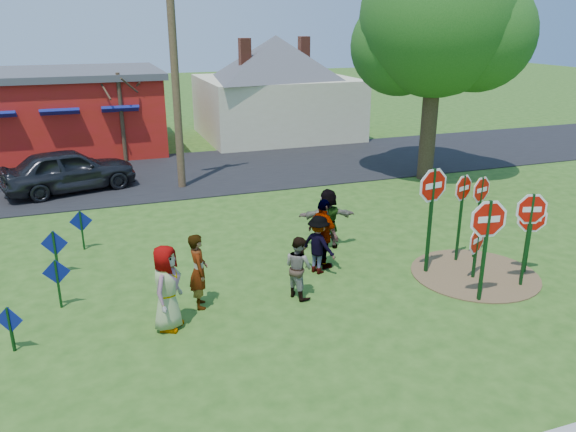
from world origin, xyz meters
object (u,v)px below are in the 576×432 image
suv (69,170)px  utility_pole (174,56)px  person_a (167,288)px  stop_sign_b (462,196)px  leafy_tree (440,27)px  stop_sign_a (487,229)px  person_b (199,271)px  stop_sign_c (530,219)px  stop_sign_d (480,197)px

suv → utility_pole: bearing=-116.6°
person_a → stop_sign_b: bearing=-52.7°
leafy_tree → suv: bearing=168.4°
stop_sign_a → person_b: bearing=172.0°
stop_sign_b → suv: (-9.82, 10.37, -0.98)m
stop_sign_a → suv: (-8.96, 12.48, -0.94)m
suv → stop_sign_a: bearing=-159.4°
stop_sign_a → stop_sign_c: size_ratio=1.04×
stop_sign_b → utility_pole: bearing=101.4°
person_b → suv: person_b is taller
stop_sign_c → leafy_tree: size_ratio=0.27×
stop_sign_d → utility_pole: size_ratio=0.26×
person_a → utility_pole: utility_pole is taller
stop_sign_c → person_b: size_ratio=1.42×
stop_sign_c → leafy_tree: leafy_tree is taller
stop_sign_c → stop_sign_d: size_ratio=1.03×
stop_sign_b → utility_pole: (-5.79, 9.55, 3.11)m
stop_sign_a → person_a: bearing=179.6°
utility_pole → leafy_tree: size_ratio=1.02×
stop_sign_a → stop_sign_c: stop_sign_a is taller
stop_sign_a → person_a: size_ratio=1.39×
stop_sign_b → leafy_tree: bearing=42.3°
stop_sign_b → suv: bearing=113.6°
leafy_tree → utility_pole: bearing=168.4°
stop_sign_a → utility_pole: bearing=122.2°
stop_sign_d → leafy_tree: (3.42, 7.55, 4.15)m
stop_sign_a → stop_sign_c: bearing=21.1°
person_a → leafy_tree: leafy_tree is taller
person_b → leafy_tree: bearing=-50.5°
stop_sign_c → person_a: 8.48m
stop_sign_c → person_b: (-7.59, 1.61, -0.86)m
person_a → suv: bearing=40.8°
person_b → utility_pole: utility_pole is taller
stop_sign_b → stop_sign_d: (0.57, -0.00, -0.08)m
stop_sign_d → suv: 14.71m
stop_sign_d → suv: bearing=118.1°
stop_sign_a → stop_sign_b: (0.87, 2.10, 0.04)m
stop_sign_a → leafy_tree: size_ratio=0.28×
utility_pole → person_a: bearing=-100.9°
stop_sign_b → stop_sign_a: bearing=-132.3°
stop_sign_a → stop_sign_c: 1.49m
stop_sign_b → stop_sign_c: 1.90m
utility_pole → leafy_tree: bearing=-11.6°
person_a → utility_pole: (2.01, 10.47, 4.01)m
stop_sign_c → suv: 16.05m
person_a → stop_sign_d: bearing=-53.1°
stop_sign_a → leafy_tree: bearing=72.6°
person_a → leafy_tree: (11.79, 8.47, 4.96)m
stop_sign_d → person_a: (-8.37, -0.92, -0.82)m
person_b → utility_pole: size_ratio=0.19×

